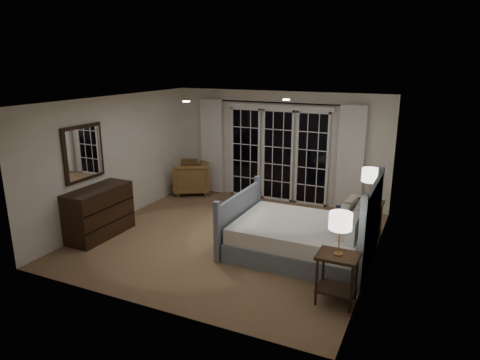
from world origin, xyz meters
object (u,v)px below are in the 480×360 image
at_px(lamp_right, 371,175).
at_px(dresser, 99,212).
at_px(bed, 303,236).
at_px(nightstand_left, 337,271).
at_px(armchair, 191,177).
at_px(nightstand_right, 367,214).
at_px(lamp_left, 340,222).

relative_size(lamp_right, dresser, 0.47).
distance_m(bed, lamp_right, 1.72).
bearing_deg(nightstand_left, bed, 124.15).
height_order(bed, armchair, bed).
bearing_deg(nightstand_left, dresser, 174.51).
distance_m(nightstand_right, lamp_right, 0.72).
height_order(nightstand_left, lamp_left, lamp_left).
relative_size(bed, dresser, 1.75).
distance_m(bed, lamp_left, 1.68).
bearing_deg(dresser, bed, 12.16).
relative_size(nightstand_left, nightstand_right, 1.03).
bearing_deg(bed, lamp_left, -55.85).
bearing_deg(armchair, nightstand_right, 46.78).
distance_m(nightstand_right, dresser, 4.91).
bearing_deg(dresser, nightstand_left, -5.49).
bearing_deg(lamp_right, nightstand_right, -90.00).
bearing_deg(lamp_left, bed, 124.15).
height_order(lamp_right, armchair, lamp_right).
xyz_separation_m(bed, lamp_left, (0.82, -1.21, 0.83)).
relative_size(bed, lamp_left, 3.95).
bearing_deg(dresser, lamp_left, -5.49).
height_order(armchair, dresser, dresser).
bearing_deg(nightstand_right, lamp_right, 90.00).
distance_m(nightstand_left, lamp_left, 0.70).
bearing_deg(nightstand_left, lamp_left, 26.57).
xyz_separation_m(bed, nightstand_right, (0.83, 1.24, 0.12)).
height_order(bed, dresser, bed).
bearing_deg(nightstand_left, nightstand_right, 89.82).
xyz_separation_m(nightstand_right, armchair, (-4.35, 0.98, -0.05)).
height_order(nightstand_right, lamp_left, lamp_left).
distance_m(lamp_left, dresser, 4.54).
bearing_deg(nightstand_right, armchair, 167.27).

